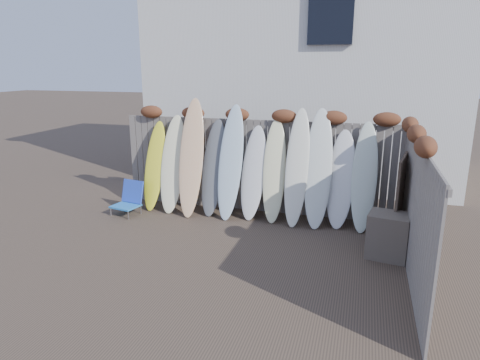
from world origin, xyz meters
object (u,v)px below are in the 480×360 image
(wooden_crate, at_px, (388,236))
(lattice_panel, at_px, (400,201))
(beach_chair, at_px, (129,199))
(surfboard_0, at_px, (155,166))

(wooden_crate, height_order, lattice_panel, lattice_panel)
(beach_chair, height_order, wooden_crate, wooden_crate)
(lattice_panel, relative_size, surfboard_0, 0.80)
(beach_chair, bearing_deg, lattice_panel, -0.93)
(lattice_panel, bearing_deg, beach_chair, -170.59)
(surfboard_0, bearing_deg, wooden_crate, -9.97)
(surfboard_0, bearing_deg, lattice_panel, -2.30)
(wooden_crate, bearing_deg, lattice_panel, 74.51)
(lattice_panel, bearing_deg, wooden_crate, -95.15)
(beach_chair, xyz_separation_m, wooden_crate, (5.26, -0.75, 0.05))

